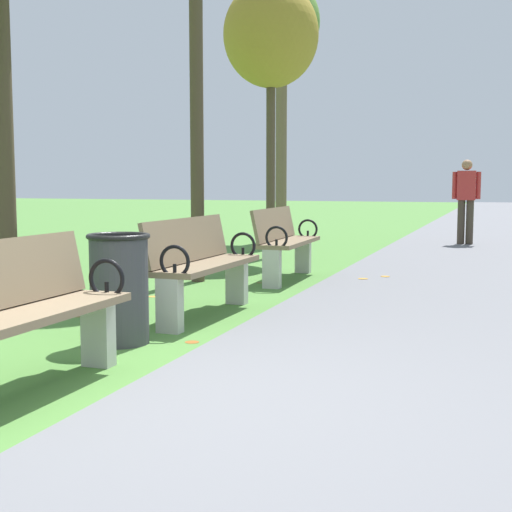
{
  "coord_description": "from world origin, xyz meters",
  "views": [
    {
      "loc": [
        2.11,
        -3.46,
        1.23
      ],
      "look_at": [
        -0.05,
        2.73,
        0.55
      ],
      "focal_mm": 50.56,
      "sensor_mm": 36.0,
      "label": 1
    }
  ],
  "objects_px": {
    "park_bench_3": "(285,241)",
    "trash_bin": "(119,288)",
    "park_bench_2": "(201,264)",
    "pedestrian_walking": "(466,197)",
    "tree_5": "(282,28)",
    "park_bench_1": "(19,313)",
    "tree_4": "(271,37)"
  },
  "relations": [
    {
      "from": "tree_4",
      "to": "pedestrian_walking",
      "type": "height_order",
      "value": "tree_4"
    },
    {
      "from": "park_bench_2",
      "to": "tree_5",
      "type": "height_order",
      "value": "tree_5"
    },
    {
      "from": "park_bench_1",
      "to": "tree_4",
      "type": "height_order",
      "value": "tree_4"
    },
    {
      "from": "park_bench_2",
      "to": "park_bench_3",
      "type": "relative_size",
      "value": 1.0
    },
    {
      "from": "park_bench_1",
      "to": "tree_5",
      "type": "distance_m",
      "value": 11.84
    },
    {
      "from": "park_bench_3",
      "to": "tree_4",
      "type": "height_order",
      "value": "tree_4"
    },
    {
      "from": "park_bench_2",
      "to": "pedestrian_walking",
      "type": "xyz_separation_m",
      "value": [
        1.86,
        8.45,
        0.44
      ]
    },
    {
      "from": "tree_4",
      "to": "trash_bin",
      "type": "distance_m",
      "value": 6.95
    },
    {
      "from": "tree_5",
      "to": "pedestrian_walking",
      "type": "distance_m",
      "value": 5.05
    },
    {
      "from": "park_bench_1",
      "to": "park_bench_2",
      "type": "height_order",
      "value": "same"
    },
    {
      "from": "tree_5",
      "to": "trash_bin",
      "type": "bearing_deg",
      "value": -79.94
    },
    {
      "from": "park_bench_3",
      "to": "tree_5",
      "type": "bearing_deg",
      "value": 107.68
    },
    {
      "from": "park_bench_1",
      "to": "tree_5",
      "type": "height_order",
      "value": "tree_5"
    },
    {
      "from": "pedestrian_walking",
      "to": "park_bench_1",
      "type": "bearing_deg",
      "value": -99.56
    },
    {
      "from": "park_bench_2",
      "to": "tree_4",
      "type": "xyz_separation_m",
      "value": [
        -0.96,
        4.98,
        2.99
      ]
    },
    {
      "from": "park_bench_3",
      "to": "pedestrian_walking",
      "type": "relative_size",
      "value": 0.99
    },
    {
      "from": "park_bench_3",
      "to": "pedestrian_walking",
      "type": "distance_m",
      "value": 6.15
    },
    {
      "from": "park_bench_1",
      "to": "trash_bin",
      "type": "distance_m",
      "value": 1.39
    },
    {
      "from": "park_bench_1",
      "to": "park_bench_2",
      "type": "relative_size",
      "value": 1.0
    },
    {
      "from": "tree_4",
      "to": "park_bench_1",
      "type": "bearing_deg",
      "value": -82.77
    },
    {
      "from": "trash_bin",
      "to": "park_bench_3",
      "type": "bearing_deg",
      "value": 87.79
    },
    {
      "from": "park_bench_2",
      "to": "pedestrian_walking",
      "type": "bearing_deg",
      "value": 77.59
    },
    {
      "from": "pedestrian_walking",
      "to": "tree_4",
      "type": "bearing_deg",
      "value": -129.13
    },
    {
      "from": "tree_5",
      "to": "trash_bin",
      "type": "height_order",
      "value": "tree_5"
    },
    {
      "from": "park_bench_2",
      "to": "tree_4",
      "type": "distance_m",
      "value": 5.89
    },
    {
      "from": "tree_4",
      "to": "tree_5",
      "type": "bearing_deg",
      "value": 104.57
    },
    {
      "from": "pedestrian_walking",
      "to": "park_bench_2",
      "type": "bearing_deg",
      "value": -102.41
    },
    {
      "from": "tree_5",
      "to": "tree_4",
      "type": "bearing_deg",
      "value": -75.43
    },
    {
      "from": "park_bench_2",
      "to": "pedestrian_walking",
      "type": "height_order",
      "value": "pedestrian_walking"
    },
    {
      "from": "park_bench_1",
      "to": "tree_4",
      "type": "distance_m",
      "value": 8.2
    },
    {
      "from": "park_bench_3",
      "to": "trash_bin",
      "type": "relative_size",
      "value": 1.92
    },
    {
      "from": "park_bench_1",
      "to": "pedestrian_walking",
      "type": "distance_m",
      "value": 11.21
    }
  ]
}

